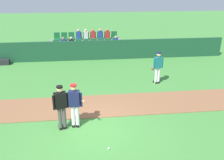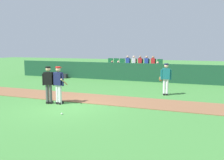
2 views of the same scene
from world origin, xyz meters
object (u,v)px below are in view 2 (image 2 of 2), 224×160
(runner_teal_jersey, at_px, (166,78))
(equipment_bag, at_px, (62,76))
(batter_navy_jersey, at_px, (59,84))
(baseball, at_px, (62,114))
(umpire_home_plate, at_px, (49,83))

(runner_teal_jersey, relative_size, equipment_bag, 1.96)
(batter_navy_jersey, bearing_deg, runner_teal_jersey, 42.14)
(runner_teal_jersey, relative_size, baseball, 23.78)
(umpire_home_plate, distance_m, runner_teal_jersey, 6.24)
(umpire_home_plate, distance_m, equipment_bag, 9.59)
(umpire_home_plate, relative_size, equipment_bag, 1.96)
(batter_navy_jersey, xyz_separation_m, runner_teal_jersey, (4.31, 3.90, -0.01))
(umpire_home_plate, bearing_deg, batter_navy_jersey, 8.95)
(batter_navy_jersey, height_order, equipment_bag, batter_navy_jersey)
(batter_navy_jersey, relative_size, runner_teal_jersey, 1.00)
(batter_navy_jersey, bearing_deg, baseball, -54.07)
(equipment_bag, bearing_deg, runner_teal_jersey, -25.07)
(batter_navy_jersey, xyz_separation_m, baseball, (1.10, -1.52, -0.93))
(batter_navy_jersey, distance_m, equipment_bag, 9.76)
(batter_navy_jersey, height_order, umpire_home_plate, same)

